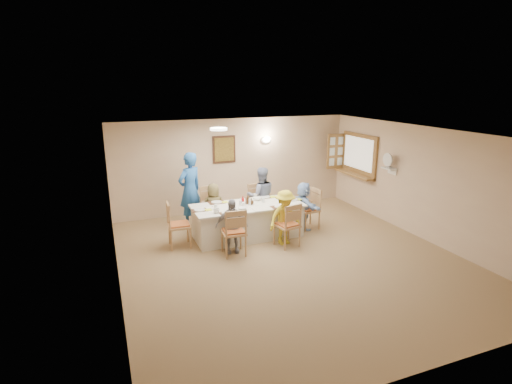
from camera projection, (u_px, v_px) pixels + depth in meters
name	position (u px, v px, depth m)	size (l,w,h in m)	color
ground	(291.00, 259.00, 7.98)	(7.00, 7.00, 0.00)	olive
room_walls	(293.00, 186.00, 7.58)	(7.00, 7.00, 7.00)	tan
wall_picture	(224.00, 149.00, 10.53)	(0.62, 0.05, 0.72)	#3B2114
wall_sconce	(266.00, 140.00, 10.88)	(0.26, 0.09, 0.18)	white
ceiling_light	(219.00, 129.00, 8.32)	(0.36, 0.36, 0.05)	white
serving_hatch	(359.00, 155.00, 10.86)	(0.06, 1.50, 1.15)	brown
hatch_sill	(354.00, 174.00, 10.96)	(0.30, 1.50, 0.05)	brown
shutter_door	(336.00, 151.00, 11.46)	(0.55, 0.04, 1.00)	brown
fan_shelf	(389.00, 168.00, 9.65)	(0.22, 0.36, 0.03)	white
desk_fan	(389.00, 162.00, 9.60)	(0.30, 0.30, 0.28)	#A5A5A8
dining_table	(248.00, 221.00, 9.04)	(2.48, 1.05, 0.76)	silver
chair_back_left	(213.00, 208.00, 9.51)	(0.49, 0.49, 1.03)	tan
chair_back_right	(259.00, 204.00, 9.94)	(0.47, 0.47, 0.97)	tan
chair_front_left	(234.00, 231.00, 8.08)	(0.48, 0.48, 1.01)	tan
chair_front_right	(287.00, 224.00, 8.50)	(0.47, 0.47, 0.98)	tan
chair_left_end	(179.00, 224.00, 8.46)	(0.48, 0.48, 1.00)	tan
chair_right_end	(308.00, 209.00, 9.55)	(0.47, 0.47, 0.98)	tan
diner_back_left	(214.00, 207.00, 9.39)	(0.58, 0.40, 1.15)	brown
diner_back_right	(261.00, 196.00, 9.77)	(0.79, 0.67, 1.44)	slate
diner_front_left	(232.00, 226.00, 8.16)	(0.71, 0.40, 1.14)	#9796A0
diner_front_right	(285.00, 217.00, 8.58)	(0.86, 0.60, 1.21)	gold
diner_right_end	(304.00, 206.00, 9.48)	(0.36, 1.07, 1.15)	#9BBEF4
caregiver	(190.00, 190.00, 9.56)	(0.80, 0.71, 1.83)	#2660AF
placemat_fl	(228.00, 213.00, 8.35)	(0.34, 0.25, 0.01)	#472B19
plate_fl	(228.00, 213.00, 8.35)	(0.25, 0.25, 0.02)	white
napkin_fl	(237.00, 213.00, 8.36)	(0.14, 0.14, 0.01)	#E7F433
placemat_fr	(280.00, 207.00, 8.77)	(0.38, 0.28, 0.01)	#472B19
plate_fr	(280.00, 207.00, 8.77)	(0.24, 0.24, 0.01)	white
napkin_fr	(288.00, 206.00, 8.79)	(0.13, 0.13, 0.01)	#E7F433
placemat_bl	(217.00, 202.00, 9.10)	(0.37, 0.28, 0.01)	#472B19
plate_bl	(217.00, 202.00, 9.10)	(0.24, 0.24, 0.02)	white
napkin_bl	(225.00, 202.00, 9.12)	(0.13, 0.13, 0.01)	#E7F433
placemat_br	(265.00, 197.00, 9.52)	(0.35, 0.26, 0.01)	#472B19
plate_br	(265.00, 197.00, 9.52)	(0.24, 0.24, 0.02)	white
napkin_br	(273.00, 197.00, 9.54)	(0.15, 0.15, 0.01)	#E7F433
placemat_le	(200.00, 210.00, 8.55)	(0.33, 0.24, 0.01)	#472B19
plate_le	(200.00, 210.00, 8.55)	(0.24, 0.24, 0.01)	white
napkin_le	(208.00, 210.00, 8.57)	(0.13, 0.13, 0.01)	#E7F433
placemat_re	(293.00, 200.00, 9.33)	(0.34, 0.25, 0.01)	#472B19
plate_re	(293.00, 199.00, 9.33)	(0.25, 0.25, 0.02)	white
napkin_re	(300.00, 199.00, 9.34)	(0.13, 0.13, 0.01)	#E7F433
teacup_a	(216.00, 211.00, 8.37)	(0.15, 0.15, 0.10)	white
teacup_b	(255.00, 195.00, 9.52)	(0.12, 0.12, 0.09)	white
bowl_a	(243.00, 208.00, 8.62)	(0.24, 0.24, 0.05)	white
bowl_b	(257.00, 199.00, 9.29)	(0.22, 0.22, 0.07)	white
condiment_ketchup	(243.00, 200.00, 8.92)	(0.10, 0.10, 0.21)	#B30F11
condiment_brown	(248.00, 200.00, 8.98)	(0.09, 0.09, 0.20)	#3E2410
condiment_malt	(251.00, 201.00, 8.94)	(0.12, 0.12, 0.15)	#3E2410
drinking_glass	(241.00, 203.00, 8.91)	(0.07, 0.07, 0.10)	silver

